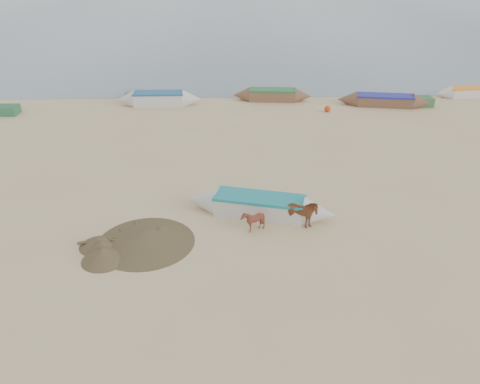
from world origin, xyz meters
name	(u,v)px	position (x,y,z in m)	size (l,w,h in m)	color
ground	(243,268)	(0.00, 0.00, 0.00)	(140.00, 140.00, 0.00)	tan
sea	(228,11)	(0.00, 82.00, 0.01)	(160.00, 160.00, 0.00)	slate
cow_adult	(299,214)	(2.37, 2.73, 0.63)	(0.68, 1.50, 1.27)	brown
calf_front	(253,221)	(0.47, 2.49, 0.48)	(0.78, 0.87, 0.96)	#5C261D
near_canoe	(259,206)	(0.82, 3.81, 0.44)	(6.46, 1.24, 0.87)	beige
debris_pile	(145,237)	(-3.73, 1.76, 0.26)	(3.82, 3.82, 0.52)	brown
waterline_canoes	(293,97)	(4.41, 20.43, 0.42)	(59.67, 4.31, 0.97)	brown
beach_clutter	(284,101)	(3.71, 19.96, 0.30)	(45.26, 5.18, 0.64)	#295D3B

